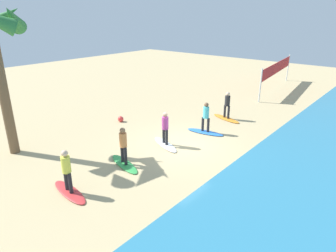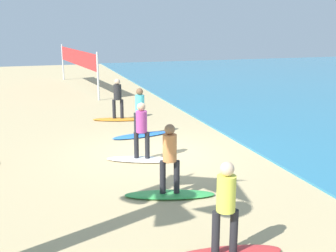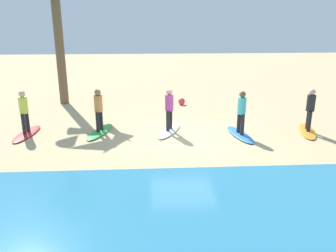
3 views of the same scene
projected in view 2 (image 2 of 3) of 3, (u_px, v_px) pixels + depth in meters
The scene contains 11 objects.
ground_plane at pixel (155, 154), 12.89m from camera, with size 60.00×60.00×0.00m, color tan.
surfboard_orange at pixel (118, 119), 17.38m from camera, with size 2.10×0.56×0.09m, color orange.
surfer_orange at pixel (118, 96), 17.14m from camera, with size 0.32×0.45×1.64m.
surfboard_blue at pixel (140, 135), 14.90m from camera, with size 2.10×0.56×0.09m, color blue.
surfer_blue at pixel (140, 108), 14.66m from camera, with size 0.32×0.46×1.64m.
surfboard_white at pixel (142, 159), 12.25m from camera, with size 2.10×0.56×0.09m, color white.
surfer_white at pixel (142, 126), 12.01m from camera, with size 0.32×0.44×1.64m.
surfboard_green at pixel (170, 195), 9.73m from camera, with size 2.10×0.56×0.09m, color green.
surfer_green at pixel (170, 154), 9.50m from camera, with size 0.32×0.45×1.64m.
surfer_red at pixel (226, 202), 6.95m from camera, with size 0.32×0.46×1.64m.
volleyball_net at pixel (77, 59), 25.45m from camera, with size 9.03×1.23×2.50m.
Camera 2 is at (11.84, -3.39, 3.92)m, focal length 44.81 mm.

